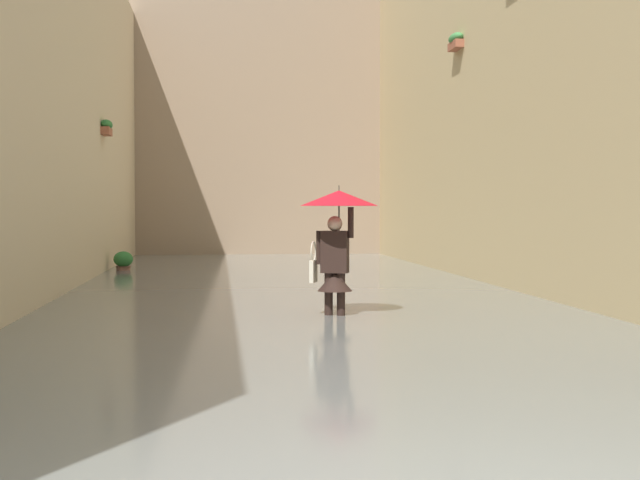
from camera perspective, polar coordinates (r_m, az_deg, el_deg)
ground_plane at (r=17.16m, az=-1.92°, el=-3.73°), size 64.77×64.77×0.00m
flood_water at (r=17.15m, az=-1.92°, el=-3.41°), size 9.01×31.91×0.19m
building_facade_left at (r=18.63m, az=14.13°, el=14.59°), size 2.04×29.91×11.59m
building_facade_right at (r=17.57m, az=-18.68°, el=9.65°), size 2.04×29.91×8.17m
building_facade_far at (r=31.34m, az=-4.00°, el=11.51°), size 11.81×1.80×13.80m
person_wading at (r=12.70m, az=1.10°, el=0.93°), size 1.12×1.12×2.05m
potted_plant_far_right at (r=22.70m, az=-12.46°, el=-1.44°), size 0.48×0.48×0.66m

